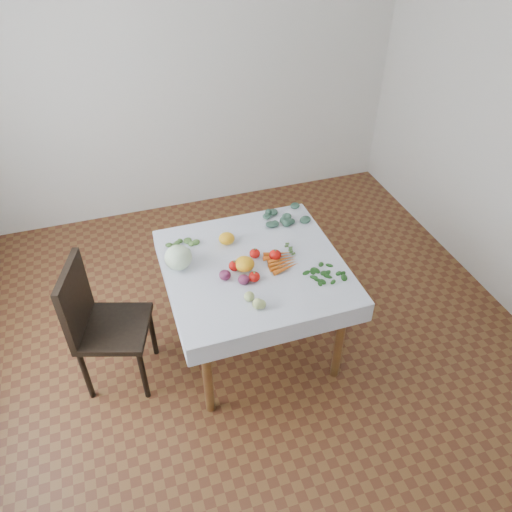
{
  "coord_description": "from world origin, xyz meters",
  "views": [
    {
      "loc": [
        -0.75,
        -2.32,
        2.82
      ],
      "look_at": [
        0.01,
        0.0,
        0.82
      ],
      "focal_mm": 35.0,
      "sensor_mm": 36.0,
      "label": 1
    }
  ],
  "objects_px": {
    "chair": "(98,319)",
    "heirloom_back": "(227,239)",
    "table": "(254,276)",
    "cabbage": "(178,258)",
    "carrot_bunch": "(281,261)"
  },
  "relations": [
    {
      "from": "table",
      "to": "cabbage",
      "type": "distance_m",
      "value": 0.51
    },
    {
      "from": "chair",
      "to": "heirloom_back",
      "type": "height_order",
      "value": "chair"
    },
    {
      "from": "cabbage",
      "to": "heirloom_back",
      "type": "relative_size",
      "value": 1.6
    },
    {
      "from": "table",
      "to": "chair",
      "type": "height_order",
      "value": "chair"
    },
    {
      "from": "chair",
      "to": "carrot_bunch",
      "type": "bearing_deg",
      "value": -3.87
    },
    {
      "from": "chair",
      "to": "carrot_bunch",
      "type": "distance_m",
      "value": 1.21
    },
    {
      "from": "chair",
      "to": "cabbage",
      "type": "bearing_deg",
      "value": 8.45
    },
    {
      "from": "chair",
      "to": "cabbage",
      "type": "relative_size",
      "value": 5.46
    },
    {
      "from": "chair",
      "to": "cabbage",
      "type": "distance_m",
      "value": 0.63
    },
    {
      "from": "table",
      "to": "heirloom_back",
      "type": "height_order",
      "value": "heirloom_back"
    },
    {
      "from": "table",
      "to": "heirloom_back",
      "type": "bearing_deg",
      "value": 111.14
    },
    {
      "from": "table",
      "to": "chair",
      "type": "xyz_separation_m",
      "value": [
        -1.01,
        0.04,
        -0.11
      ]
    },
    {
      "from": "carrot_bunch",
      "to": "heirloom_back",
      "type": "bearing_deg",
      "value": 131.44
    },
    {
      "from": "cabbage",
      "to": "heirloom_back",
      "type": "distance_m",
      "value": 0.39
    },
    {
      "from": "heirloom_back",
      "to": "chair",
      "type": "bearing_deg",
      "value": -165.86
    }
  ]
}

